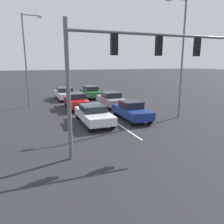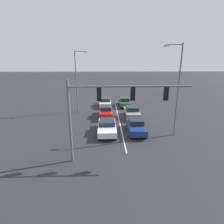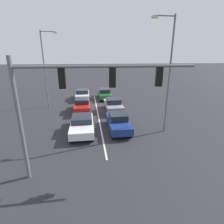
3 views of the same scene
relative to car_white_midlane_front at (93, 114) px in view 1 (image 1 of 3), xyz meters
name	(u,v)px [view 1 (image 1 of 3)]	position (x,y,z in m)	size (l,w,h in m)	color
ground_plane	(88,104)	(-1.64, -7.89, -0.73)	(240.00, 240.00, 0.00)	#28282D
lane_stripe_left_divider	(97,110)	(-1.64, -4.62, -0.72)	(0.12, 18.55, 0.01)	silver
car_white_midlane_front	(93,114)	(0.00, 0.00, 0.00)	(1.92, 4.76, 1.39)	silver
car_navy_leftlane_front	(131,110)	(-3.17, 0.01, 0.03)	(1.71, 4.44, 1.50)	navy
car_red_midlane_second	(76,101)	(0.11, -5.91, 0.08)	(1.72, 4.54, 1.57)	red
car_gray_leftlane_second	(111,99)	(-3.55, -5.57, 0.06)	(1.85, 4.53, 1.53)	gray
car_darkgreen_leftlane_third	(91,92)	(-3.12, -12.04, 0.07)	(1.73, 4.76, 1.54)	#1E5928
car_silver_midlane_third	(65,93)	(0.21, -12.07, 0.03)	(1.95, 4.79, 1.48)	silver
traffic_signal_gantry	(127,59)	(-0.11, 5.64, 3.95)	(8.93, 0.37, 6.38)	slate
street_lamp_right_shoulder	(27,56)	(4.30, -8.41, 4.46)	(1.92, 0.24, 9.13)	slate
street_lamp_left_shoulder	(181,53)	(-6.96, 0.87, 4.51)	(1.84, 0.24, 9.24)	slate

